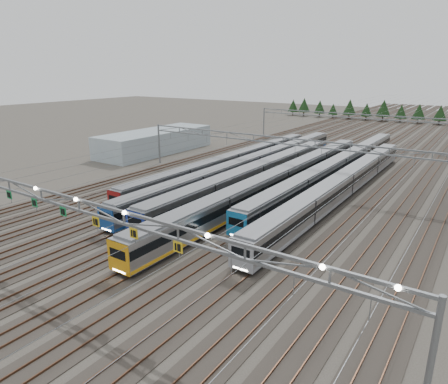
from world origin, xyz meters
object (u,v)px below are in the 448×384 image
Objects in this scene: train_e at (338,167)px; gantry_near at (78,208)px; gantry_mid at (283,146)px; gantry_far at (360,120)px; west_shed at (156,141)px; train_a at (233,162)px; train_c at (255,175)px; train_d at (280,180)px; train_b at (253,164)px; train_f at (344,184)px.

gantry_near is (-6.80, -49.12, 5.09)m from train_e.
gantry_mid is 45.00m from gantry_far.
gantry_mid is at bearing -12.65° from west_shed.
gantry_far is at bearing 44.97° from west_shed.
train_a is 0.85× the size of train_e.
gantry_far is at bearing 75.26° from train_a.
train_a is 12.32m from gantry_mid.
gantry_mid is at bearing -11.21° from train_a.
train_a is 1.94× the size of west_shed.
gantry_near is (2.20, -35.10, 4.95)m from train_c.
train_d reaches higher than train_a.
train_b is at bearing -152.98° from train_e.
train_a is 22.83m from train_f.
gantry_near reaches higher than train_a.
gantry_far reaches higher than west_shed.
train_c reaches higher than train_d.
west_shed is (-30.04, 6.14, 0.52)m from train_b.
train_a is 44.11m from gantry_near.
train_c is at bearing 93.59° from gantry_near.
train_a is 0.88× the size of train_d.
gantry_near is at bearing -90.07° from gantry_mid.
gantry_far is (0.00, 45.00, 0.00)m from gantry_mid.
train_c is 0.89× the size of train_f.
train_f is at bearing -11.66° from west_shed.
gantry_near reaches higher than gantry_mid.
train_f is (13.50, 3.36, -0.12)m from train_c.
west_shed is (-39.04, 13.44, 0.44)m from train_d.
train_c reaches higher than train_a.
gantry_mid is (2.25, 5.02, 4.25)m from train_c.
train_f is 1.06× the size of gantry_mid.
train_f is at bearing -67.12° from train_e.
train_e is 1.14× the size of train_f.
train_e is at bearing 27.02° from train_b.
train_b is at bearing -98.95° from gantry_far.
train_b reaches higher than train_a.
train_a is 26.25m from west_shed.
train_e is 11.57m from train_f.
gantry_near is (11.20, -42.35, 5.19)m from train_a.
gantry_mid is (11.25, -2.23, 4.49)m from train_a.
train_c is (4.50, -7.14, 0.15)m from train_b.
gantry_far reaches higher than train_c.
train_e is at bearing 82.12° from gantry_near.
train_f is 1.99× the size of west_shed.
train_d is (13.50, -7.42, 0.18)m from train_a.
gantry_near is 1.00× the size of gantry_far.
gantry_near reaches higher than train_b.
train_c is 0.78× the size of train_e.
train_e is 2.28× the size of west_shed.
train_d is at bearing -19.00° from west_shed.
gantry_mid is at bearing -17.43° from train_b.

